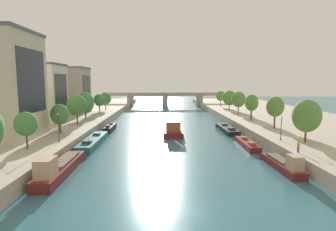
{
  "coord_description": "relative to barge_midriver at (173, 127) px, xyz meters",
  "views": [
    {
      "loc": [
        -1.77,
        -25.25,
        12.25
      ],
      "look_at": [
        0.0,
        49.02,
        3.14
      ],
      "focal_mm": 29.74,
      "sensor_mm": 36.0,
      "label": 1
    }
  ],
  "objects": [
    {
      "name": "tree_left_far",
      "position": [
        -23.52,
        7.43,
        5.51
      ],
      "size": [
        4.66,
        4.66,
        7.22
      ],
      "color": "brown",
      "rests_on": "quay_left"
    },
    {
      "name": "bridge_far",
      "position": [
        -1.1,
        67.41,
        3.31
      ],
      "size": [
        57.83,
        4.4,
        6.87
      ],
      "color": "gray",
      "rests_on": "ground"
    },
    {
      "name": "tree_right_distant",
      "position": [
        20.88,
        16.61,
        5.73
      ],
      "size": [
        4.22,
        4.22,
        7.04
      ],
      "color": "brown",
      "rests_on": "quay_right"
    },
    {
      "name": "moored_boat_right_second",
      "position": [
        13.29,
        -1.1,
        -0.44
      ],
      "size": [
        3.13,
        14.16,
        2.23
      ],
      "color": "black",
      "rests_on": "ground"
    },
    {
      "name": "tree_right_midway",
      "position": [
        21.61,
        -9.34,
        5.81
      ],
      "size": [
        3.72,
        3.72,
        6.89
      ],
      "color": "brown",
      "rests_on": "quay_right"
    },
    {
      "name": "tree_right_nearest",
      "position": [
        20.83,
        3.98,
        5.65
      ],
      "size": [
        3.46,
        3.46,
        6.73
      ],
      "color": "brown",
      "rests_on": "quay_right"
    },
    {
      "name": "tree_left_third",
      "position": [
        -23.06,
        -26.87,
        4.92
      ],
      "size": [
        3.37,
        3.37,
        5.63
      ],
      "color": "brown",
      "rests_on": "quay_left"
    },
    {
      "name": "tree_left_midway",
      "position": [
        -22.85,
        -2.44,
        5.7
      ],
      "size": [
        4.69,
        4.69,
        6.99
      ],
      "color": "brown",
      "rests_on": "quay_left"
    },
    {
      "name": "tree_left_nearest",
      "position": [
        -22.85,
        -13.68,
        4.83
      ],
      "size": [
        3.45,
        3.45,
        5.72
      ],
      "color": "brown",
      "rests_on": "quay_left"
    },
    {
      "name": "moored_boat_left_end",
      "position": [
        -15.79,
        1.02,
        -0.34
      ],
      "size": [
        1.77,
        10.12,
        2.39
      ],
      "color": "black",
      "rests_on": "ground"
    },
    {
      "name": "moored_boat_left_lone",
      "position": [
        -16.25,
        -14.63,
        -0.38
      ],
      "size": [
        2.92,
        16.5,
        2.36
      ],
      "color": "#23666B",
      "rests_on": "ground"
    },
    {
      "name": "lamppost_right_bank",
      "position": [
        17.82,
        -21.38,
        3.43
      ],
      "size": [
        0.28,
        0.28,
        4.19
      ],
      "color": "black",
      "rests_on": "quay_right"
    },
    {
      "name": "tree_right_past_mid",
      "position": [
        21.01,
        43.22,
        5.37
      ],
      "size": [
        3.5,
        3.5,
        6.3
      ],
      "color": "brown",
      "rests_on": "quay_right"
    },
    {
      "name": "building_left_tall",
      "position": [
        -33.38,
        20.67,
        8.43
      ],
      "size": [
        14.1,
        11.52,
        14.59
      ],
      "color": "#A89989",
      "rests_on": "quay_left"
    },
    {
      "name": "moored_boat_right_gap_after",
      "position": [
        13.32,
        -17.08,
        -0.47
      ],
      "size": [
        2.44,
        11.6,
        2.15
      ],
      "color": "maroon",
      "rests_on": "ground"
    },
    {
      "name": "building_left_far_end",
      "position": [
        -33.38,
        3.09,
        8.44
      ],
      "size": [
        10.47,
        10.97,
        14.61
      ],
      "color": "beige",
      "rests_on": "quay_left"
    },
    {
      "name": "moored_boat_left_gap_after",
      "position": [
        -16.28,
        -32.52,
        0.0
      ],
      "size": [
        2.77,
        15.49,
        3.48
      ],
      "color": "maroon",
      "rests_on": "ground"
    },
    {
      "name": "tree_left_past_mid",
      "position": [
        -22.65,
        20.62,
        5.31
      ],
      "size": [
        3.42,
        3.42,
        6.13
      ],
      "color": "brown",
      "rests_on": "quay_left"
    },
    {
      "name": "tree_right_third",
      "position": [
        21.09,
        -23.39,
        5.57
      ],
      "size": [
        4.59,
        4.59,
        7.16
      ],
      "color": "brown",
      "rests_on": "quay_right"
    },
    {
      "name": "barge_midriver",
      "position": [
        0.0,
        0.0,
        0.0
      ],
      "size": [
        5.13,
        23.68,
        3.47
      ],
      "color": "maroon",
      "rests_on": "ground"
    },
    {
      "name": "quay_left",
      "position": [
        -36.01,
        11.96,
        0.05
      ],
      "size": [
        36.0,
        170.0,
        2.15
      ],
      "primitive_type": "cube",
      "color": "#B2A893",
      "rests_on": "ground"
    },
    {
      "name": "tree_left_by_lamp",
      "position": [
        -22.64,
        30.1,
        5.25
      ],
      "size": [
        4.04,
        4.04,
        6.34
      ],
      "color": "brown",
      "rests_on": "quay_left"
    },
    {
      "name": "lamppost_left_bank",
      "position": [
        -20.15,
        -21.83,
        3.76
      ],
      "size": [
        0.28,
        0.28,
        4.83
      ],
      "color": "black",
      "rests_on": "quay_left"
    },
    {
      "name": "person_on_quay",
      "position": [
        16.69,
        -29.9,
        2.05
      ],
      "size": [
        0.32,
        0.5,
        1.62
      ],
      "color": "navy",
      "rests_on": "quay_right"
    },
    {
      "name": "moored_boat_right_far",
      "position": [
        14.05,
        -31.14,
        -0.18
      ],
      "size": [
        2.34,
        11.26,
        2.89
      ],
      "color": "maroon",
      "rests_on": "ground"
    },
    {
      "name": "wake_behind_barge",
      "position": [
        -1.2,
        -14.55,
        -1.01
      ],
      "size": [
        5.6,
        5.98,
        0.03
      ],
      "color": "#A5D1DB",
      "rests_on": "ground"
    },
    {
      "name": "ground_plane",
      "position": [
        -1.1,
        -43.04,
        -1.03
      ],
      "size": [
        400.0,
        400.0,
        0.0
      ],
      "primitive_type": "plane",
      "color": "#336675"
    },
    {
      "name": "tree_right_end_of_row",
      "position": [
        21.45,
        30.38,
        5.4
      ],
      "size": [
        4.79,
        4.79,
        6.89
      ],
      "color": "brown",
      "rests_on": "quay_right"
    },
    {
      "name": "quay_right",
      "position": [
        33.82,
        11.96,
        0.05
      ],
      "size": [
        36.0,
        170.0,
        2.15
      ],
      "primitive_type": "cube",
      "color": "#B2A893",
      "rests_on": "ground"
    }
  ]
}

